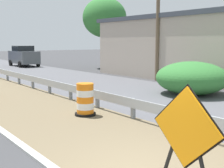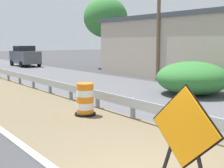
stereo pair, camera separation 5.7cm
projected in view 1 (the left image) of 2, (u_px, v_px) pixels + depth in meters
The scene contains 9 objects.
median_dirt_strip at pixel (183, 168), 6.06m from camera, with size 4.07×120.00×0.01m, color #706047.
guardrail_median at pixel (132, 104), 9.89m from camera, with size 0.18×43.83×0.71m.
warning_sign_diamond at pixel (186, 132), 5.06m from camera, with size 0.07×1.51×1.89m.
traffic_barrel_nearest at pixel (85, 101), 10.38m from camera, with size 0.75×0.75×1.14m.
car_mid_far_lane at pixel (24, 56), 31.33m from camera, with size 2.20×4.34×2.17m.
roadside_shop_near at pixel (199, 47), 20.66m from camera, with size 6.47×15.72×4.43m.
utility_pole_near at pixel (158, 13), 19.18m from camera, with size 0.24×1.80×8.57m.
bush_roadside at pixel (192, 78), 14.56m from camera, with size 3.52×3.52×1.62m, color #337533.
tree_roadside at pixel (105, 18), 28.73m from camera, with size 4.27×4.27×6.83m.
Camera 1 is at (-3.86, -3.63, 2.57)m, focal length 47.38 mm.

